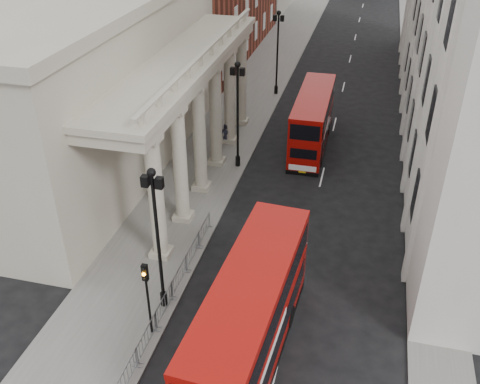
% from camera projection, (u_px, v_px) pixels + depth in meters
% --- Properties ---
extents(ground, '(260.00, 260.00, 0.00)m').
position_uv_depth(ground, '(146.00, 366.00, 25.23)').
color(ground, black).
rests_on(ground, ground).
extents(sidewalk_west, '(6.00, 140.00, 0.12)m').
position_uv_depth(sidewalk_west, '(239.00, 114.00, 50.64)').
color(sidewalk_west, slate).
rests_on(sidewalk_west, ground).
extents(sidewalk_east, '(3.00, 140.00, 0.12)m').
position_uv_depth(sidewalk_east, '(420.00, 132.00, 47.23)').
color(sidewalk_east, slate).
rests_on(sidewalk_east, ground).
extents(kerb, '(0.20, 140.00, 0.14)m').
position_uv_depth(kerb, '(270.00, 117.00, 50.03)').
color(kerb, slate).
rests_on(kerb, ground).
extents(portico_building, '(9.00, 28.00, 12.00)m').
position_uv_depth(portico_building, '(100.00, 92.00, 39.17)').
color(portico_building, '#A7A08C').
rests_on(portico_building, ground).
extents(lamp_post_south, '(1.05, 0.44, 8.32)m').
position_uv_depth(lamp_post_south, '(157.00, 231.00, 26.10)').
color(lamp_post_south, black).
rests_on(lamp_post_south, sidewalk_west).
extents(lamp_post_mid, '(1.05, 0.44, 8.32)m').
position_uv_depth(lamp_post_mid, '(238.00, 108.00, 39.34)').
color(lamp_post_mid, black).
rests_on(lamp_post_mid, sidewalk_west).
extents(lamp_post_north, '(1.05, 0.44, 8.32)m').
position_uv_depth(lamp_post_north, '(278.00, 47.00, 52.58)').
color(lamp_post_north, black).
rests_on(lamp_post_north, sidewalk_west).
extents(traffic_light, '(0.28, 0.33, 4.30)m').
position_uv_depth(traffic_light, '(146.00, 287.00, 25.35)').
color(traffic_light, black).
rests_on(traffic_light, sidewalk_west).
extents(crowd_barriers, '(0.50, 18.75, 1.10)m').
position_uv_depth(crowd_barriers, '(156.00, 321.00, 26.79)').
color(crowd_barriers, gray).
rests_on(crowd_barriers, sidewalk_west).
extents(bus_near, '(3.56, 11.92, 5.08)m').
position_uv_depth(bus_near, '(250.00, 318.00, 24.23)').
color(bus_near, '#970A06').
rests_on(bus_near, ground).
extents(bus_far, '(2.64, 10.58, 4.56)m').
position_uv_depth(bus_far, '(313.00, 120.00, 43.83)').
color(bus_far, '#940A06').
rests_on(bus_far, ground).
extents(pedestrian_a, '(0.64, 0.51, 1.52)m').
position_uv_depth(pedestrian_a, '(180.00, 204.00, 35.69)').
color(pedestrian_a, black).
rests_on(pedestrian_a, sidewalk_west).
extents(pedestrian_b, '(1.01, 0.84, 1.90)m').
position_uv_depth(pedestrian_b, '(156.00, 184.00, 37.51)').
color(pedestrian_b, black).
rests_on(pedestrian_b, sidewalk_west).
extents(pedestrian_c, '(0.87, 0.61, 1.70)m').
position_uv_depth(pedestrian_c, '(226.00, 133.00, 44.86)').
color(pedestrian_c, black).
rests_on(pedestrian_c, sidewalk_west).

